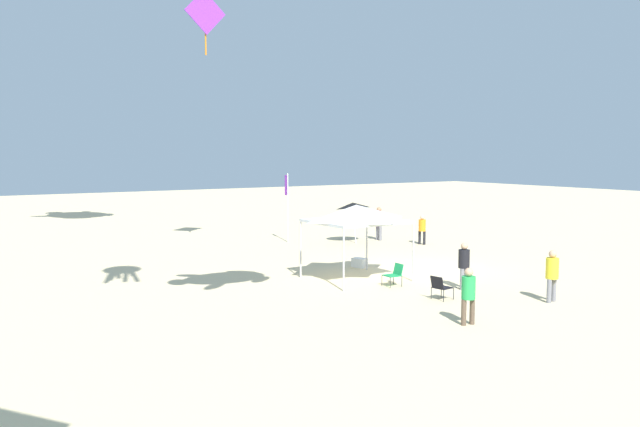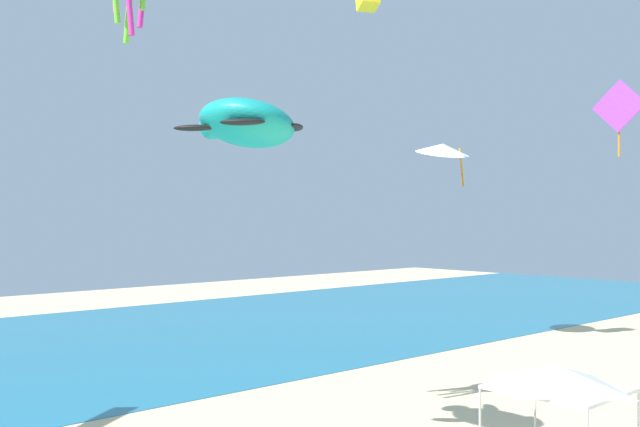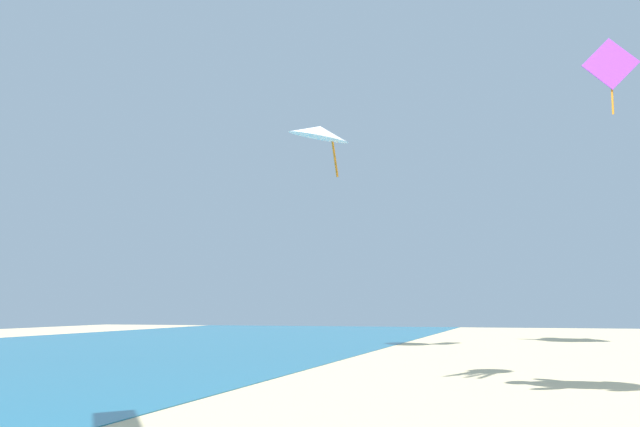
% 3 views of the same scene
% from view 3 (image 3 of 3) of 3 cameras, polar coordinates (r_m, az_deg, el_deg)
% --- Properties ---
extents(kite_diamond_purple, '(0.27, 2.10, 3.00)m').
position_cam_3_polar(kite_diamond_purple, '(30.50, 21.50, 10.49)').
color(kite_diamond_purple, purple).
extents(kite_delta_white, '(4.02, 4.05, 2.79)m').
position_cam_3_polar(kite_delta_white, '(37.44, -0.04, 6.31)').
color(kite_delta_white, white).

